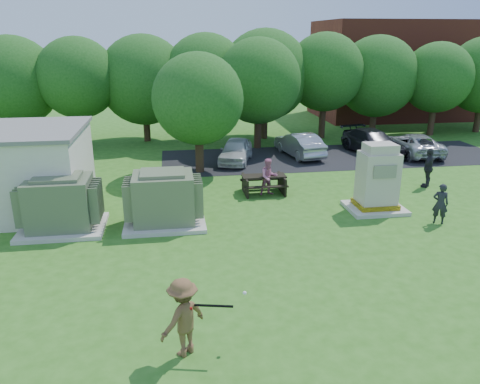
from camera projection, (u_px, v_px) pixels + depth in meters
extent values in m
plane|color=#2D6619|center=(260.00, 276.00, 13.90)|extent=(120.00, 120.00, 0.00)
cube|color=maroon|center=(406.00, 70.00, 40.49)|extent=(15.00, 8.00, 8.00)
cube|color=#232326|center=(333.00, 157.00, 27.55)|extent=(20.00, 6.00, 0.01)
cube|color=beige|center=(63.00, 228.00, 17.18)|extent=(3.00, 2.40, 0.15)
cube|color=#576347|center=(60.00, 203.00, 16.87)|extent=(2.20, 1.80, 1.80)
cube|color=#576347|center=(57.00, 177.00, 16.57)|extent=(1.60, 1.30, 0.12)
cube|color=#576347|center=(23.00, 204.00, 16.69)|extent=(0.32, 1.50, 1.35)
cube|color=#576347|center=(96.00, 200.00, 17.05)|extent=(0.32, 1.50, 1.35)
cube|color=beige|center=(165.00, 222.00, 17.70)|extent=(3.00, 2.40, 0.15)
cube|color=#606B4B|center=(164.00, 198.00, 17.40)|extent=(2.20, 1.80, 1.80)
cube|color=#606B4B|center=(162.00, 173.00, 17.09)|extent=(1.60, 1.30, 0.12)
cube|color=#606B4B|center=(129.00, 199.00, 17.21)|extent=(0.32, 1.50, 1.35)
cube|color=#606B4B|center=(198.00, 195.00, 17.57)|extent=(0.32, 1.50, 1.35)
cube|color=beige|center=(375.00, 208.00, 19.14)|extent=(2.27, 1.86, 0.15)
cube|color=yellow|center=(375.00, 204.00, 19.08)|extent=(1.60, 1.29, 0.19)
cube|color=beige|center=(378.00, 178.00, 18.73)|extent=(1.44, 1.14, 2.06)
cube|color=beige|center=(380.00, 148.00, 18.34)|extent=(1.19, 0.93, 0.36)
cube|color=gray|center=(385.00, 172.00, 18.03)|extent=(0.93, 0.04, 0.52)
cube|color=black|center=(264.00, 176.00, 20.95)|extent=(1.96, 0.76, 0.07)
cube|color=black|center=(261.00, 179.00, 21.61)|extent=(1.96, 0.27, 0.05)
cube|color=black|center=(266.00, 187.00, 20.49)|extent=(1.96, 0.27, 0.05)
cube|color=black|center=(245.00, 185.00, 20.96)|extent=(0.09, 1.47, 0.80)
cube|color=black|center=(282.00, 184.00, 21.19)|extent=(0.09, 1.47, 0.80)
imported|color=brown|center=(183.00, 317.00, 10.22)|extent=(1.36, 1.28, 1.84)
imported|color=black|center=(440.00, 204.00, 17.56)|extent=(0.68, 0.59, 1.57)
imported|color=#C7698E|center=(269.00, 177.00, 20.73)|extent=(0.90, 0.75, 1.66)
imported|color=#27262B|center=(428.00, 168.00, 21.79)|extent=(1.08, 1.09, 1.85)
imported|color=silver|center=(236.00, 151.00, 26.23)|extent=(2.64, 4.16, 1.32)
imported|color=#9E9EA2|center=(299.00, 144.00, 27.54)|extent=(2.23, 4.42, 1.39)
imported|color=black|center=(373.00, 142.00, 28.02)|extent=(2.84, 5.19, 1.42)
imported|color=#B3B2B7|center=(414.00, 144.00, 27.85)|extent=(2.36, 4.72, 1.28)
cylinder|color=black|center=(214.00, 306.00, 10.14)|extent=(0.84, 0.24, 0.06)
cylinder|color=maroon|center=(187.00, 308.00, 10.05)|extent=(0.23, 0.11, 0.06)
sphere|color=white|center=(245.00, 293.00, 10.54)|extent=(0.09, 0.09, 0.09)
cylinder|color=#47301E|center=(20.00, 127.00, 30.02)|extent=(0.44, 0.44, 2.40)
sphere|color=#235B1C|center=(13.00, 81.00, 29.11)|extent=(5.60, 5.60, 5.60)
cylinder|color=#47301E|center=(83.00, 124.00, 29.96)|extent=(0.44, 0.44, 2.80)
sphere|color=#235B1C|center=(78.00, 78.00, 29.04)|extent=(5.00, 5.00, 5.00)
cylinder|color=#47301E|center=(147.00, 124.00, 31.36)|extent=(0.44, 0.44, 2.30)
sphere|color=#235B1C|center=(144.00, 80.00, 30.44)|extent=(5.80, 5.80, 5.80)
cylinder|color=#47301E|center=(207.00, 122.00, 31.01)|extent=(0.44, 0.44, 2.70)
sphere|color=#235B1C|center=(206.00, 76.00, 30.07)|extent=(5.40, 5.40, 5.40)
cylinder|color=#47301E|center=(264.00, 120.00, 32.17)|extent=(0.44, 0.44, 2.50)
sphere|color=#235B1C|center=(265.00, 75.00, 31.20)|extent=(6.00, 6.00, 6.00)
cylinder|color=#47301E|center=(322.00, 117.00, 32.29)|extent=(0.44, 0.44, 2.90)
sphere|color=#235B1C|center=(325.00, 72.00, 31.34)|extent=(5.20, 5.20, 5.20)
cylinder|color=#47301E|center=(373.00, 118.00, 33.50)|extent=(0.44, 0.44, 2.40)
sphere|color=#235B1C|center=(377.00, 76.00, 32.59)|extent=(5.60, 5.60, 5.60)
cylinder|color=#47301E|center=(432.00, 117.00, 33.19)|extent=(0.44, 0.44, 2.60)
sphere|color=#235B1C|center=(437.00, 77.00, 32.32)|extent=(4.80, 4.80, 4.80)
cylinder|color=#47301E|center=(478.00, 115.00, 34.33)|extent=(0.44, 0.44, 2.50)
cylinder|color=#47301E|center=(199.00, 149.00, 24.17)|extent=(0.44, 0.44, 2.40)
sphere|color=#235B1C|center=(198.00, 99.00, 23.35)|extent=(4.60, 4.60, 4.60)
cylinder|color=#47301E|center=(258.00, 127.00, 29.39)|extent=(0.44, 0.44, 2.60)
sphere|color=#235B1C|center=(258.00, 81.00, 28.48)|extent=(5.20, 5.20, 5.20)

